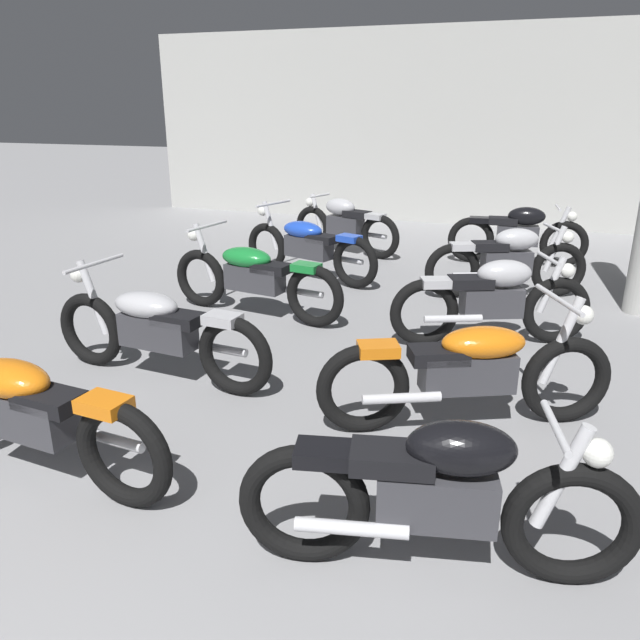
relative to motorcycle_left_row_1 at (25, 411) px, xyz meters
The scene contains 11 objects.
back_wall 9.93m from the motorcycle_left_row_1, 82.67° to the left, with size 12.57×0.24×3.60m, color #B2B2AD.
motorcycle_left_row_1 is the anchor object (origin of this frame).
motorcycle_left_row_2 1.53m from the motorcycle_left_row_1, 92.21° to the left, with size 2.17×0.68×0.97m.
motorcycle_left_row_3 3.32m from the motorcycle_left_row_1, 89.99° to the left, with size 2.16×0.68×0.97m.
motorcycle_left_row_4 4.96m from the motorcycle_left_row_1, 89.73° to the left, with size 2.10×0.91×0.97m.
motorcycle_left_row_5 6.59m from the motorcycle_left_row_1, 89.72° to the left, with size 1.90×0.77×0.88m.
motorcycle_right_row_1 2.55m from the motorcycle_left_row_1, ahead, with size 1.95×0.65×0.88m.
motorcycle_right_row_2 2.95m from the motorcycle_left_row_1, 31.50° to the left, with size 2.01×1.08×0.97m.
motorcycle_right_row_3 4.16m from the motorcycle_left_row_1, 52.35° to the left, with size 1.86×0.85×0.88m.
motorcycle_right_row_4 5.59m from the motorcycle_left_row_1, 62.52° to the left, with size 1.87×0.83×0.88m.
motorcycle_right_row_5 7.19m from the motorcycle_left_row_1, 68.53° to the left, with size 1.97×0.53×0.88m.
Camera 1 is at (1.59, 0.03, 2.24)m, focal length 34.74 mm.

